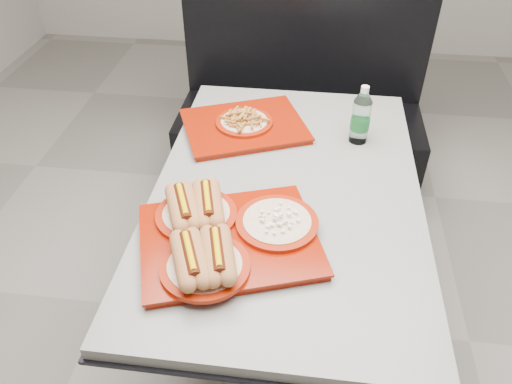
# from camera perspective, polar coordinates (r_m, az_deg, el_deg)

# --- Properties ---
(ground) EXTENTS (6.00, 6.00, 0.00)m
(ground) POSITION_cam_1_polar(r_m,az_deg,el_deg) (2.25, 2.80, -14.55)
(ground) COLOR gray
(ground) RESTS_ON ground
(diner_table) EXTENTS (0.92, 1.42, 0.75)m
(diner_table) POSITION_cam_1_polar(r_m,az_deg,el_deg) (1.81, 3.37, -3.50)
(diner_table) COLOR black
(diner_table) RESTS_ON ground
(booth_bench) EXTENTS (1.30, 0.57, 1.35)m
(booth_bench) POSITION_cam_1_polar(r_m,az_deg,el_deg) (2.81, 5.05, 8.79)
(booth_bench) COLOR black
(booth_bench) RESTS_ON ground
(tray_near) EXTENTS (0.62, 0.55, 0.11)m
(tray_near) POSITION_cam_1_polar(r_m,az_deg,el_deg) (1.47, -3.97, -4.86)
(tray_near) COLOR maroon
(tray_near) RESTS_ON diner_table
(tray_far) EXTENTS (0.57, 0.51, 0.09)m
(tray_far) POSITION_cam_1_polar(r_m,az_deg,el_deg) (2.00, -1.36, 7.84)
(tray_far) COLOR maroon
(tray_far) RESTS_ON diner_table
(water_bottle) EXTENTS (0.07, 0.07, 0.23)m
(water_bottle) POSITION_cam_1_polar(r_m,az_deg,el_deg) (1.93, 11.88, 8.27)
(water_bottle) COLOR silver
(water_bottle) RESTS_ON diner_table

